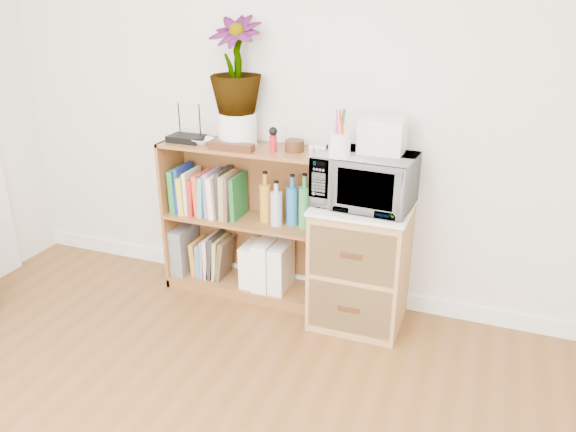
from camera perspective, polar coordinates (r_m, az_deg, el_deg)
The scene contains 21 objects.
skirting_board at distance 3.62m, azimuth 1.77°, elevation -6.77°, with size 4.00×0.02×0.10m, color white.
bookshelf at distance 3.44m, azimuth -4.44°, elevation -0.59°, with size 1.00×0.30×0.95m, color brown.
wicker_unit at distance 3.20m, azimuth 7.36°, elevation -4.99°, with size 0.50×0.45×0.70m, color #9E7542.
microwave at distance 2.99m, azimuth 7.79°, elevation 3.66°, with size 0.51×0.34×0.28m, color silver.
pen_cup at distance 2.87m, azimuth 5.25°, elevation 7.19°, with size 0.11×0.11×0.12m, color silver.
small_appliance at distance 2.98m, azimuth 9.58°, elevation 8.09°, with size 0.23×0.19×0.18m, color silver.
router at distance 3.42m, azimuth -10.29°, elevation 7.76°, with size 0.21×0.14×0.04m, color black.
white_bowl at distance 3.36m, azimuth -8.74°, elevation 7.54°, with size 0.13×0.13×0.03m, color white.
plant_pot at distance 3.29m, azimuth -5.13°, elevation 8.80°, with size 0.22×0.22×0.19m, color white.
potted_plant at distance 3.23m, azimuth -5.35°, elevation 14.98°, with size 0.29×0.29×0.53m, color #336729.
trinket_box at distance 3.20m, azimuth -5.77°, elevation 7.03°, with size 0.27×0.07×0.04m, color #3C1F10.
kokeshi_doll at distance 3.15m, azimuth -1.51°, elevation 7.39°, with size 0.04×0.04×0.09m, color #AC1524.
wooden_bowl at distance 3.16m, azimuth 0.67°, elevation 7.16°, with size 0.11×0.11×0.06m, color #39210F.
paint_jars at distance 3.02m, azimuth 3.00°, elevation 6.40°, with size 0.12×0.04×0.06m, color pink.
file_box at distance 3.73m, azimuth -10.46°, elevation -3.25°, with size 0.09×0.24×0.30m, color slate.
magazine_holder_left at distance 3.52m, azimuth -3.71°, elevation -4.80°, with size 0.09×0.22×0.27m, color white.
magazine_holder_mid at distance 3.48m, azimuth -2.25°, elevation -4.79°, with size 0.10×0.25×0.31m, color white.
magazine_holder_right at distance 3.45m, azimuth -0.70°, elevation -5.16°, with size 0.09×0.24×0.29m, color white.
cookbooks at distance 3.48m, azimuth -8.11°, elevation 2.36°, with size 0.44×0.20×0.29m.
liquor_bottles at distance 3.25m, azimuth 0.74°, elevation 1.42°, with size 0.46×0.07×0.32m.
lower_books at distance 3.65m, azimuth -7.68°, elevation -4.08°, with size 0.25×0.19×0.29m.
Camera 1 is at (1.02, -0.76, 1.80)m, focal length 35.00 mm.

